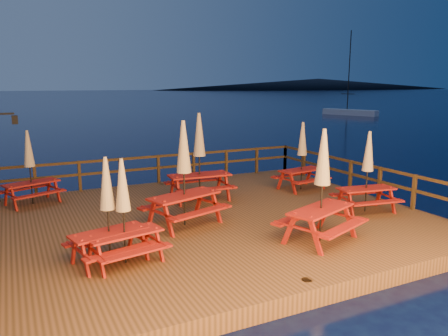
# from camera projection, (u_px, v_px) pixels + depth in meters

# --- Properties ---
(ground) EXTENTS (500.00, 500.00, 0.00)m
(ground) POSITION_uv_depth(u_px,v_px,m) (211.00, 230.00, 12.73)
(ground) COLOR black
(ground) RESTS_ON ground
(deck) EXTENTS (12.00, 10.00, 0.40)m
(deck) POSITION_uv_depth(u_px,v_px,m) (211.00, 223.00, 12.69)
(deck) COLOR #4A3218
(deck) RESTS_ON ground
(deck_piles) EXTENTS (11.44, 9.44, 1.40)m
(deck_piles) POSITION_uv_depth(u_px,v_px,m) (211.00, 240.00, 12.79)
(deck_piles) COLOR #382612
(deck_piles) RESTS_ON ground
(railing) EXTENTS (11.80, 9.75, 1.10)m
(railing) POSITION_uv_depth(u_px,v_px,m) (188.00, 179.00, 14.07)
(railing) COLOR #382612
(railing) RESTS_ON deck
(headland_right) EXTENTS (230.40, 86.40, 7.00)m
(headland_right) POSITION_uv_depth(u_px,v_px,m) (318.00, 84.00, 294.81)
(headland_right) COLOR black
(headland_right) RESTS_ON ground
(sailboat) EXTENTS (3.78, 7.45, 11.10)m
(sailboat) POSITION_uv_depth(u_px,v_px,m) (350.00, 112.00, 57.76)
(sailboat) COLOR silver
(sailboat) RESTS_ON ground
(picnic_table_0) EXTENTS (2.37, 2.17, 2.76)m
(picnic_table_0) POSITION_uv_depth(u_px,v_px,m) (322.00, 184.00, 10.47)
(picnic_table_0) COLOR maroon
(picnic_table_0) RESTS_ON deck
(picnic_table_1) EXTENTS (2.03, 1.86, 2.37)m
(picnic_table_1) POSITION_uv_depth(u_px,v_px,m) (30.00, 166.00, 13.78)
(picnic_table_1) COLOR maroon
(picnic_table_1) RESTS_ON deck
(picnic_table_2) EXTENTS (1.88, 1.67, 2.31)m
(picnic_table_2) POSITION_uv_depth(u_px,v_px,m) (108.00, 209.00, 9.24)
(picnic_table_2) COLOR maroon
(picnic_table_2) RESTS_ON deck
(picnic_table_3) EXTENTS (2.40, 2.17, 2.85)m
(picnic_table_3) POSITION_uv_depth(u_px,v_px,m) (184.00, 172.00, 11.65)
(picnic_table_3) COLOR maroon
(picnic_table_3) RESTS_ON deck
(picnic_table_4) EXTENTS (1.91, 1.65, 2.45)m
(picnic_table_4) POSITION_uv_depth(u_px,v_px,m) (302.00, 155.00, 15.71)
(picnic_table_4) COLOR maroon
(picnic_table_4) RESTS_ON deck
(picnic_table_5) EXTENTS (1.90, 1.65, 2.43)m
(picnic_table_5) POSITION_uv_depth(u_px,v_px,m) (367.00, 170.00, 12.95)
(picnic_table_5) COLOR maroon
(picnic_table_5) RESTS_ON deck
(picnic_table_6) EXTENTS (1.82, 1.60, 2.28)m
(picnic_table_6) POSITION_uv_depth(u_px,v_px,m) (123.00, 210.00, 9.20)
(picnic_table_6) COLOR maroon
(picnic_table_6) RESTS_ON deck
(picnic_table_7) EXTENTS (2.11, 1.77, 2.87)m
(picnic_table_7) POSITION_uv_depth(u_px,v_px,m) (199.00, 155.00, 14.22)
(picnic_table_7) COLOR maroon
(picnic_table_7) RESTS_ON deck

